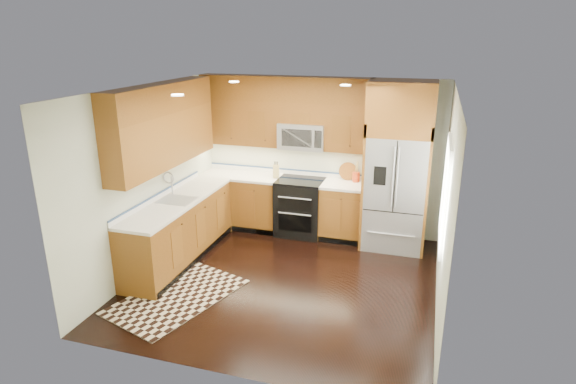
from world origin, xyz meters
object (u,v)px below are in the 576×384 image
(refrigerator, at_px, (398,167))
(knife_block, at_px, (276,171))
(rug, at_px, (178,297))
(utensil_crock, at_px, (356,175))
(range, at_px, (300,207))

(refrigerator, xyz_separation_m, knife_block, (-1.99, 0.10, -0.25))
(refrigerator, bearing_deg, rug, -135.63)
(knife_block, xyz_separation_m, utensil_crock, (1.33, 0.14, 0.00))
(refrigerator, height_order, rug, refrigerator)
(utensil_crock, bearing_deg, knife_block, -173.93)
(range, height_order, rug, range)
(knife_block, bearing_deg, refrigerator, -2.76)
(range, relative_size, rug, 0.56)
(rug, xyz_separation_m, knife_block, (0.51, 2.54, 1.04))
(refrigerator, relative_size, utensil_crock, 7.72)
(refrigerator, bearing_deg, utensil_crock, 160.36)
(rug, bearing_deg, refrigerator, 62.01)
(knife_block, height_order, utensil_crock, utensil_crock)
(range, height_order, utensil_crock, utensil_crock)
(rug, height_order, utensil_crock, utensil_crock)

